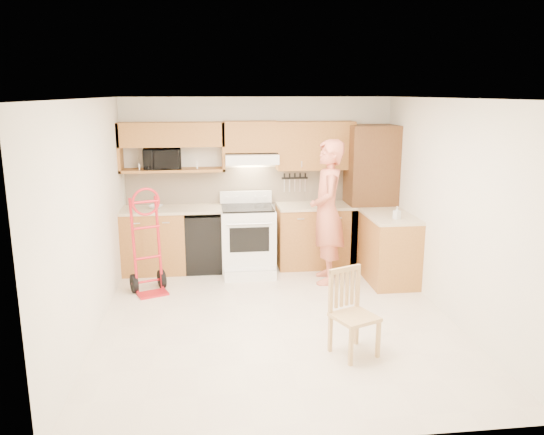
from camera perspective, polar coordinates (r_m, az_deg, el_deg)
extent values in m
cube|color=beige|center=(6.32, 0.55, -10.89)|extent=(4.00, 4.50, 0.02)
cube|color=white|center=(5.77, 0.60, 12.62)|extent=(4.00, 4.50, 0.02)
cube|color=white|center=(8.12, -1.47, 3.84)|extent=(4.00, 0.02, 2.50)
cube|color=white|center=(3.77, 5.00, -7.26)|extent=(4.00, 0.02, 2.50)
cube|color=white|center=(6.01, -18.82, -0.20)|extent=(0.02, 4.50, 2.50)
cube|color=white|center=(6.48, 18.49, 0.77)|extent=(0.02, 4.50, 2.50)
cube|color=beige|center=(8.11, -1.45, 3.46)|extent=(3.92, 0.03, 0.55)
cube|color=#AA7033|center=(8.00, -12.36, -2.49)|extent=(0.90, 0.60, 0.90)
cube|color=black|center=(7.96, -6.97, -2.53)|extent=(0.60, 0.60, 0.85)
cube|color=#AA7033|center=(8.11, 4.62, -2.00)|extent=(1.14, 0.60, 0.90)
cube|color=beige|center=(7.86, -10.35, 0.86)|extent=(1.50, 0.63, 0.04)
cube|color=beige|center=(8.00, 4.68, 1.25)|extent=(1.14, 0.63, 0.04)
cube|color=#AA7033|center=(7.59, 12.28, -3.33)|extent=(0.60, 1.00, 0.90)
cube|color=beige|center=(7.47, 12.45, 0.13)|extent=(0.63, 1.00, 0.04)
cube|color=#4E2917|center=(8.18, 10.35, 2.26)|extent=(0.70, 0.60, 2.10)
cube|color=#AA7033|center=(7.84, -10.61, 8.66)|extent=(1.50, 0.33, 0.34)
cube|color=#AA7033|center=(7.90, -10.46, 4.97)|extent=(1.50, 0.33, 0.04)
cube|color=#AA7033|center=(7.86, -2.26, 8.58)|extent=(0.76, 0.33, 0.44)
cube|color=#AA7033|center=(8.00, 4.61, 7.63)|extent=(1.14, 0.33, 0.70)
cube|color=white|center=(7.82, -2.20, 6.28)|extent=(0.76, 0.46, 0.14)
imported|color=black|center=(7.89, -11.57, 6.13)|extent=(0.55, 0.40, 0.29)
imported|color=#CF694F|center=(7.31, 5.87, 0.57)|extent=(0.55, 0.76, 1.96)
imported|color=white|center=(7.23, 13.12, 0.50)|extent=(0.10, 0.10, 0.17)
imported|color=white|center=(7.87, -12.22, 1.12)|extent=(0.25, 0.25, 0.05)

